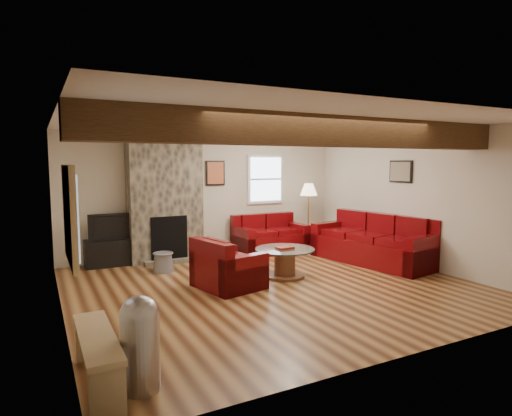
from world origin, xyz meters
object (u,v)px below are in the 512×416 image
(floor_lamp, at_px, (309,193))
(sofa_three, at_px, (373,239))
(loveseat, at_px, (270,234))
(coffee_table, at_px, (285,263))
(armchair_red, at_px, (229,263))
(television, at_px, (112,226))
(tv_cabinet, at_px, (113,252))

(floor_lamp, bearing_deg, sofa_three, -78.45)
(floor_lamp, bearing_deg, loveseat, 175.31)
(sofa_three, distance_m, coffee_table, 2.07)
(floor_lamp, bearing_deg, coffee_table, -133.28)
(armchair_red, xyz_separation_m, floor_lamp, (2.78, 1.92, 0.86))
(sofa_three, xyz_separation_m, armchair_red, (-3.13, -0.24, -0.08))
(loveseat, relative_size, television, 1.75)
(armchair_red, relative_size, floor_lamp, 0.65)
(television, bearing_deg, tv_cabinet, 0.00)
(tv_cabinet, xyz_separation_m, television, (0.00, 0.00, 0.49))
(loveseat, relative_size, armchair_red, 1.59)
(sofa_three, bearing_deg, floor_lamp, -178.16)
(sofa_three, xyz_separation_m, floor_lamp, (-0.34, 1.68, 0.79))
(tv_cabinet, distance_m, floor_lamp, 4.27)
(sofa_three, height_order, loveseat, sofa_three)
(coffee_table, distance_m, television, 3.31)
(loveseat, relative_size, floor_lamp, 1.03)
(loveseat, distance_m, armchair_red, 2.72)
(armchair_red, bearing_deg, television, 17.43)
(sofa_three, distance_m, loveseat, 2.17)
(television, bearing_deg, coffee_table, -42.04)
(sofa_three, height_order, coffee_table, sofa_three)
(loveseat, distance_m, television, 3.24)
(sofa_three, bearing_deg, tv_cabinet, -124.38)
(loveseat, bearing_deg, television, 174.08)
(coffee_table, height_order, tv_cabinet, coffee_table)
(loveseat, bearing_deg, coffee_table, -112.93)
(sofa_three, relative_size, armchair_red, 2.51)
(sofa_three, xyz_separation_m, coffee_table, (-2.05, -0.13, -0.22))
(coffee_table, relative_size, tv_cabinet, 1.01)
(television, bearing_deg, floor_lamp, -5.20)
(loveseat, relative_size, coffee_table, 1.51)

